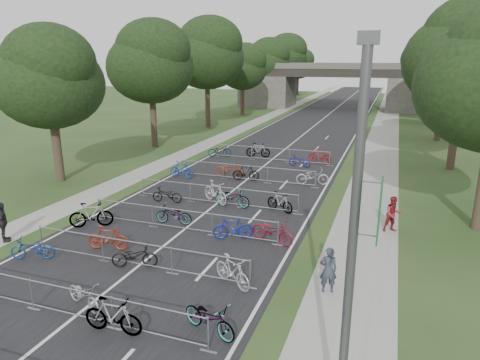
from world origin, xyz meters
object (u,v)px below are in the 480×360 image
(pedestrian_a, at_px, (328,270))
(pedestrian_b, at_px, (393,214))
(overpass_bridge, at_px, (338,86))
(pedestrian_c, at_px, (3,222))
(lamppost, at_px, (353,255))

(pedestrian_a, relative_size, pedestrian_b, 0.98)
(overpass_bridge, relative_size, pedestrian_a, 18.72)
(pedestrian_c, bearing_deg, lamppost, -154.56)
(overpass_bridge, bearing_deg, pedestrian_a, -82.83)
(pedestrian_b, distance_m, pedestrian_c, 17.44)
(lamppost, height_order, pedestrian_c, lamppost)
(overpass_bridge, relative_size, pedestrian_c, 17.25)
(pedestrian_a, height_order, pedestrian_b, pedestrian_b)
(pedestrian_c, bearing_deg, pedestrian_b, -111.67)
(overpass_bridge, distance_m, pedestrian_a, 57.63)
(overpass_bridge, distance_m, pedestrian_b, 51.62)
(overpass_bridge, distance_m, pedestrian_c, 58.12)
(lamppost, bearing_deg, pedestrian_c, 160.58)
(pedestrian_a, relative_size, pedestrian_c, 0.92)
(pedestrian_a, xyz_separation_m, pedestrian_b, (2.01, 6.40, 0.02))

